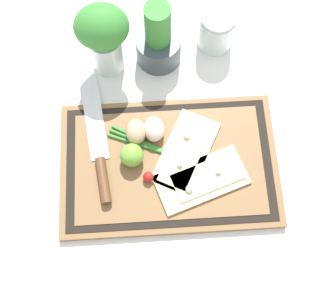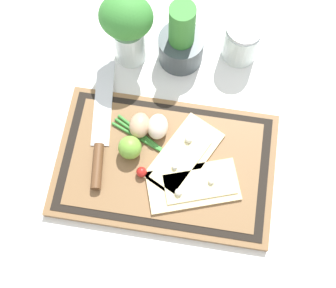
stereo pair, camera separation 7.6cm
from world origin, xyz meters
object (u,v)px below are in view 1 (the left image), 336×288
(pizza_slice_far, at_px, (185,153))
(herb_pot, at_px, (158,42))
(cherry_tomato_red, at_px, (148,177))
(pizza_slice_near, at_px, (203,179))
(knife, at_px, (100,157))
(egg_brown, at_px, (136,131))
(herb_glass, at_px, (104,36))
(lime, at_px, (132,155))
(egg_pink, at_px, (154,129))
(sauce_jar, at_px, (216,32))

(pizza_slice_far, xyz_separation_m, herb_pot, (-0.04, 0.26, 0.04))
(cherry_tomato_red, bearing_deg, pizza_slice_near, -5.01)
(knife, xyz_separation_m, egg_brown, (0.08, 0.05, 0.01))
(herb_glass, bearing_deg, knife, -95.36)
(pizza_slice_far, distance_m, knife, 0.19)
(pizza_slice_near, relative_size, lime, 4.16)
(egg_brown, height_order, lime, lime)
(pizza_slice_far, bearing_deg, pizza_slice_near, -62.13)
(pizza_slice_near, distance_m, herb_pot, 0.33)
(pizza_slice_far, height_order, knife, pizza_slice_far)
(herb_glass, bearing_deg, egg_pink, -62.99)
(lime, xyz_separation_m, herb_pot, (0.07, 0.26, 0.02))
(egg_brown, height_order, egg_pink, same)
(pizza_slice_far, distance_m, herb_pot, 0.26)
(cherry_tomato_red, bearing_deg, herb_glass, 105.12)
(knife, xyz_separation_m, lime, (0.07, -0.01, 0.02))
(egg_brown, distance_m, herb_pot, 0.22)
(pizza_slice_near, bearing_deg, egg_brown, 141.01)
(pizza_slice_near, xyz_separation_m, sauce_jar, (0.06, 0.35, 0.02))
(knife, height_order, egg_pink, egg_pink)
(knife, distance_m, lime, 0.07)
(egg_pink, bearing_deg, herb_glass, 117.01)
(pizza_slice_near, distance_m, egg_brown, 0.18)
(egg_brown, xyz_separation_m, sauce_jar, (0.20, 0.24, 0.00))
(herb_pot, bearing_deg, egg_brown, -106.04)
(lime, bearing_deg, sauce_jar, 54.89)
(herb_pot, distance_m, sauce_jar, 0.14)
(pizza_slice_near, height_order, sauce_jar, sauce_jar)
(knife, bearing_deg, sauce_jar, 46.24)
(cherry_tomato_red, bearing_deg, egg_pink, 80.42)
(egg_brown, xyz_separation_m, egg_pink, (0.04, 0.00, 0.00))
(knife, height_order, cherry_tomato_red, same)
(pizza_slice_near, height_order, pizza_slice_far, same)
(egg_brown, height_order, sauce_jar, sauce_jar)
(egg_brown, height_order, herb_pot, herb_pot)
(egg_pink, xyz_separation_m, herb_glass, (-0.10, 0.19, 0.08))
(egg_pink, bearing_deg, lime, -130.64)
(knife, distance_m, egg_brown, 0.10)
(pizza_slice_near, distance_m, sauce_jar, 0.36)
(pizza_slice_far, height_order, egg_pink, egg_pink)
(egg_brown, relative_size, lime, 1.13)
(cherry_tomato_red, xyz_separation_m, sauce_jar, (0.18, 0.34, 0.01))
(lime, distance_m, herb_glass, 0.27)
(lime, bearing_deg, cherry_tomato_red, -54.39)
(herb_glass, bearing_deg, pizza_slice_far, -56.31)
(sauce_jar, bearing_deg, pizza_slice_far, -107.71)
(lime, xyz_separation_m, herb_glass, (-0.05, 0.25, 0.08))
(egg_pink, relative_size, cherry_tomato_red, 2.53)
(egg_brown, bearing_deg, herb_glass, 106.65)
(egg_pink, relative_size, herb_pot, 0.31)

